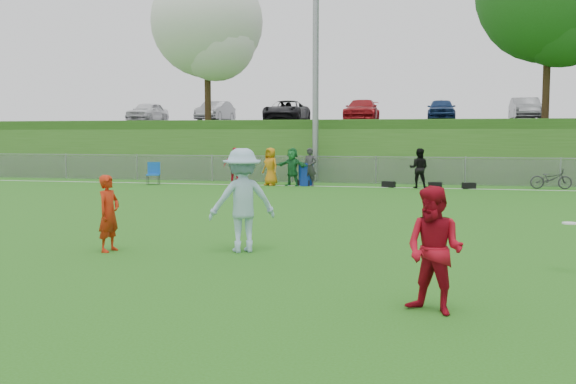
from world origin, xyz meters
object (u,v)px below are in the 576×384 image
(recycling_bin, at_px, (306,174))
(bicycle, at_px, (551,179))
(player_blue, at_px, (242,200))
(player_red_left, at_px, (109,213))
(frisbee, at_px, (570,223))
(player_red_center, at_px, (435,250))

(recycling_bin, height_order, bicycle, recycling_bin)
(player_blue, relative_size, bicycle, 1.22)
(player_red_left, relative_size, frisbee, 5.91)
(frisbee, bearing_deg, recycling_bin, 114.96)
(player_red_left, xyz_separation_m, player_blue, (2.55, 0.57, 0.26))
(player_red_center, height_order, player_blue, player_blue)
(recycling_bin, bearing_deg, bicycle, 2.84)
(frisbee, xyz_separation_m, recycling_bin, (-7.80, 16.75, -0.32))
(player_blue, bearing_deg, player_red_center, 106.20)
(bicycle, bearing_deg, player_blue, 152.52)
(player_red_left, relative_size, bicycle, 0.91)
(player_red_left, distance_m, bicycle, 20.42)
(player_red_center, relative_size, recycling_bin, 1.63)
(player_red_left, xyz_separation_m, bicycle, (10.98, 17.22, -0.32))
(player_blue, xyz_separation_m, recycling_bin, (-1.95, 16.14, -0.51))
(player_red_center, bearing_deg, frisbee, 81.41)
(player_blue, height_order, bicycle, player_blue)
(frisbee, distance_m, bicycle, 17.46)
(player_red_left, height_order, frisbee, player_red_left)
(player_blue, height_order, recycling_bin, player_blue)
(bicycle, bearing_deg, player_red_left, 146.84)
(player_red_left, height_order, bicycle, player_red_left)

